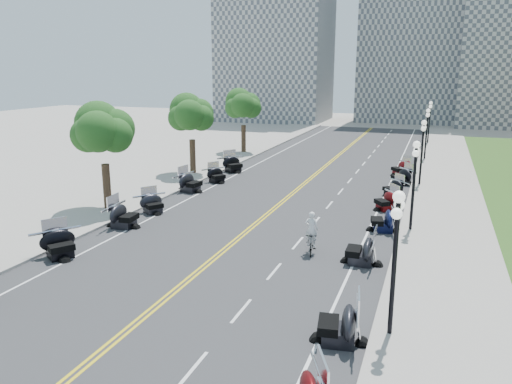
% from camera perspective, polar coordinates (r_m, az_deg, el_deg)
% --- Properties ---
extents(ground, '(160.00, 160.00, 0.00)m').
position_cam_1_polar(ground, '(27.20, -1.75, -5.09)').
color(ground, gray).
extents(road, '(16.00, 90.00, 0.01)m').
position_cam_1_polar(road, '(36.30, 4.09, -0.25)').
color(road, '#333335').
rests_on(road, ground).
extents(centerline_yellow_a, '(0.12, 90.00, 0.00)m').
position_cam_1_polar(centerline_yellow_a, '(36.33, 3.91, -0.22)').
color(centerline_yellow_a, yellow).
rests_on(centerline_yellow_a, road).
extents(centerline_yellow_b, '(0.12, 90.00, 0.00)m').
position_cam_1_polar(centerline_yellow_b, '(36.26, 4.27, -0.26)').
color(centerline_yellow_b, yellow).
rests_on(centerline_yellow_b, road).
extents(edge_line_north, '(0.12, 90.00, 0.00)m').
position_cam_1_polar(edge_line_north, '(35.15, 14.17, -1.10)').
color(edge_line_north, white).
rests_on(edge_line_north, road).
extents(edge_line_south, '(0.12, 90.00, 0.00)m').
position_cam_1_polar(edge_line_south, '(38.48, -5.11, 0.55)').
color(edge_line_south, white).
rests_on(edge_line_south, road).
extents(lane_dash_3, '(0.12, 2.00, 0.00)m').
position_cam_1_polar(lane_dash_3, '(16.10, -7.25, -19.44)').
color(lane_dash_3, white).
rests_on(lane_dash_3, road).
extents(lane_dash_4, '(0.12, 2.00, 0.00)m').
position_cam_1_polar(lane_dash_4, '(19.25, -1.69, -13.40)').
color(lane_dash_4, white).
rests_on(lane_dash_4, road).
extents(lane_dash_5, '(0.12, 2.00, 0.00)m').
position_cam_1_polar(lane_dash_5, '(22.66, 2.09, -9.04)').
color(lane_dash_5, white).
rests_on(lane_dash_5, road).
extents(lane_dash_6, '(0.12, 2.00, 0.00)m').
position_cam_1_polar(lane_dash_6, '(26.24, 4.79, -5.82)').
color(lane_dash_6, white).
rests_on(lane_dash_6, road).
extents(lane_dash_7, '(0.12, 2.00, 0.00)m').
position_cam_1_polar(lane_dash_7, '(29.93, 6.82, -3.38)').
color(lane_dash_7, white).
rests_on(lane_dash_7, road).
extents(lane_dash_8, '(0.12, 2.00, 0.00)m').
position_cam_1_polar(lane_dash_8, '(33.69, 8.39, -1.47)').
color(lane_dash_8, white).
rests_on(lane_dash_8, road).
extents(lane_dash_9, '(0.12, 2.00, 0.00)m').
position_cam_1_polar(lane_dash_9, '(37.49, 9.64, 0.06)').
color(lane_dash_9, white).
rests_on(lane_dash_9, road).
extents(lane_dash_10, '(0.12, 2.00, 0.00)m').
position_cam_1_polar(lane_dash_10, '(41.34, 10.66, 1.30)').
color(lane_dash_10, white).
rests_on(lane_dash_10, road).
extents(lane_dash_11, '(0.12, 2.00, 0.00)m').
position_cam_1_polar(lane_dash_11, '(45.21, 11.51, 2.33)').
color(lane_dash_11, white).
rests_on(lane_dash_11, road).
extents(lane_dash_12, '(0.12, 2.00, 0.00)m').
position_cam_1_polar(lane_dash_12, '(49.10, 12.22, 3.19)').
color(lane_dash_12, white).
rests_on(lane_dash_12, road).
extents(lane_dash_13, '(0.12, 2.00, 0.00)m').
position_cam_1_polar(lane_dash_13, '(53.01, 12.83, 3.93)').
color(lane_dash_13, white).
rests_on(lane_dash_13, road).
extents(lane_dash_14, '(0.12, 2.00, 0.00)m').
position_cam_1_polar(lane_dash_14, '(56.93, 13.36, 4.57)').
color(lane_dash_14, white).
rests_on(lane_dash_14, road).
extents(lane_dash_15, '(0.12, 2.00, 0.00)m').
position_cam_1_polar(lane_dash_15, '(60.86, 13.82, 5.12)').
color(lane_dash_15, white).
rests_on(lane_dash_15, road).
extents(lane_dash_16, '(0.12, 2.00, 0.00)m').
position_cam_1_polar(lane_dash_16, '(64.80, 14.22, 5.61)').
color(lane_dash_16, white).
rests_on(lane_dash_16, road).
extents(lane_dash_17, '(0.12, 2.00, 0.00)m').
position_cam_1_polar(lane_dash_17, '(68.75, 14.58, 6.04)').
color(lane_dash_17, white).
rests_on(lane_dash_17, road).
extents(lane_dash_18, '(0.12, 2.00, 0.00)m').
position_cam_1_polar(lane_dash_18, '(72.70, 14.90, 6.42)').
color(lane_dash_18, white).
rests_on(lane_dash_18, road).
extents(lane_dash_19, '(0.12, 2.00, 0.00)m').
position_cam_1_polar(lane_dash_19, '(76.66, 15.19, 6.77)').
color(lane_dash_19, white).
rests_on(lane_dash_19, road).
extents(sidewalk_north, '(5.00, 90.00, 0.15)m').
position_cam_1_polar(sidewalk_north, '(35.01, 20.85, -1.55)').
color(sidewalk_north, '#9E9991').
rests_on(sidewalk_north, ground).
extents(sidewalk_south, '(5.00, 90.00, 0.15)m').
position_cam_1_polar(sidewalk_south, '(40.34, -10.40, 1.09)').
color(sidewalk_south, '#9E9991').
rests_on(sidewalk_south, ground).
extents(distant_block_a, '(18.00, 14.00, 26.00)m').
position_cam_1_polar(distant_block_a, '(90.30, 2.27, 16.49)').
color(distant_block_a, gray).
rests_on(distant_block_a, ground).
extents(distant_block_b, '(16.00, 12.00, 30.00)m').
position_cam_1_polar(distant_block_b, '(92.26, 17.25, 17.09)').
color(distant_block_b, gray).
rests_on(distant_block_b, ground).
extents(street_lamp_1, '(0.50, 1.20, 4.90)m').
position_cam_1_polar(street_lamp_1, '(17.09, 15.51, -8.04)').
color(street_lamp_1, black).
rests_on(street_lamp_1, sidewalk_north).
extents(street_lamp_2, '(0.50, 1.20, 4.90)m').
position_cam_1_polar(street_lamp_2, '(28.59, 17.56, 0.62)').
color(street_lamp_2, black).
rests_on(street_lamp_2, sidewalk_north).
extents(street_lamp_3, '(0.50, 1.20, 4.90)m').
position_cam_1_polar(street_lamp_3, '(40.38, 18.42, 4.27)').
color(street_lamp_3, black).
rests_on(street_lamp_3, sidewalk_north).
extents(street_lamp_4, '(0.50, 1.20, 4.90)m').
position_cam_1_polar(street_lamp_4, '(52.27, 18.89, 6.27)').
color(street_lamp_4, black).
rests_on(street_lamp_4, sidewalk_north).
extents(street_lamp_5, '(0.50, 1.20, 4.90)m').
position_cam_1_polar(street_lamp_5, '(64.20, 19.19, 7.52)').
color(street_lamp_5, black).
rests_on(street_lamp_5, sidewalk_north).
extents(tree_2, '(4.80, 4.80, 9.20)m').
position_cam_1_polar(tree_2, '(32.70, -17.07, 6.09)').
color(tree_2, '#235619').
rests_on(tree_2, sidewalk_south).
extents(tree_3, '(4.80, 4.80, 9.20)m').
position_cam_1_polar(tree_3, '(42.83, -7.38, 8.28)').
color(tree_3, '#235619').
rests_on(tree_3, sidewalk_south).
extents(tree_4, '(4.80, 4.80, 9.20)m').
position_cam_1_polar(tree_4, '(53.74, -1.45, 9.49)').
color(tree_4, '#235619').
rests_on(tree_4, sidewalk_south).
extents(motorcycle_n_3, '(2.42, 2.42, 1.48)m').
position_cam_1_polar(motorcycle_n_3, '(17.17, 9.44, -14.44)').
color(motorcycle_n_3, black).
rests_on(motorcycle_n_3, road).
extents(motorcycle_n_5, '(2.14, 2.14, 1.47)m').
position_cam_1_polar(motorcycle_n_5, '(23.75, 11.93, -6.38)').
color(motorcycle_n_5, black).
rests_on(motorcycle_n_5, road).
extents(motorcycle_n_6, '(2.39, 2.39, 1.42)m').
position_cam_1_polar(motorcycle_n_6, '(28.72, 14.33, -3.00)').
color(motorcycle_n_6, black).
rests_on(motorcycle_n_6, road).
extents(motorcycle_n_7, '(2.71, 2.71, 1.36)m').
position_cam_1_polar(motorcycle_n_7, '(33.04, 14.68, -0.88)').
color(motorcycle_n_7, '#590A0C').
rests_on(motorcycle_n_7, road).
extents(motorcycle_n_8, '(2.58, 2.58, 1.28)m').
position_cam_1_polar(motorcycle_n_8, '(36.91, 15.41, 0.53)').
color(motorcycle_n_8, black).
rests_on(motorcycle_n_8, road).
extents(motorcycle_n_9, '(2.82, 2.82, 1.41)m').
position_cam_1_polar(motorcycle_n_9, '(40.72, 16.30, 1.78)').
color(motorcycle_n_9, black).
rests_on(motorcycle_n_9, road).
extents(motorcycle_n_10, '(2.73, 2.73, 1.36)m').
position_cam_1_polar(motorcycle_n_10, '(44.33, 16.20, 2.71)').
color(motorcycle_n_10, '#590A0C').
rests_on(motorcycle_n_10, road).
extents(motorcycle_s_4, '(2.94, 2.94, 1.48)m').
position_cam_1_polar(motorcycle_s_4, '(25.80, -21.56, -5.42)').
color(motorcycle_s_4, black).
rests_on(motorcycle_s_4, road).
extents(motorcycle_s_5, '(2.34, 2.34, 1.52)m').
position_cam_1_polar(motorcycle_s_5, '(29.47, -14.90, -2.50)').
color(motorcycle_s_5, black).
rests_on(motorcycle_s_5, road).
extents(motorcycle_s_6, '(2.63, 2.63, 1.32)m').
position_cam_1_polar(motorcycle_s_6, '(32.02, -11.73, -1.22)').
color(motorcycle_s_6, black).
rests_on(motorcycle_s_6, road).
extents(motorcycle_s_7, '(2.51, 2.51, 1.55)m').
position_cam_1_polar(motorcycle_s_7, '(37.08, -7.53, 1.19)').
color(motorcycle_s_7, black).
rests_on(motorcycle_s_7, road).
extents(motorcycle_s_8, '(2.60, 2.60, 1.31)m').
position_cam_1_polar(motorcycle_s_8, '(39.97, -4.51, 2.01)').
color(motorcycle_s_8, black).
rests_on(motorcycle_s_8, road).
extents(motorcycle_s_9, '(3.07, 3.07, 1.53)m').
position_cam_1_polar(motorcycle_s_9, '(43.99, -2.64, 3.28)').
color(motorcycle_s_9, black).
rests_on(motorcycle_s_9, road).
extents(bicycle, '(0.90, 1.90, 1.10)m').
position_cam_1_polar(bicycle, '(24.78, 6.32, -5.74)').
color(bicycle, '#A51414').
rests_on(bicycle, road).
extents(cyclist_rider, '(0.65, 0.43, 1.78)m').
position_cam_1_polar(cyclist_rider, '(24.34, 6.40, -2.55)').
color(cyclist_rider, white).
rests_on(cyclist_rider, bicycle).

